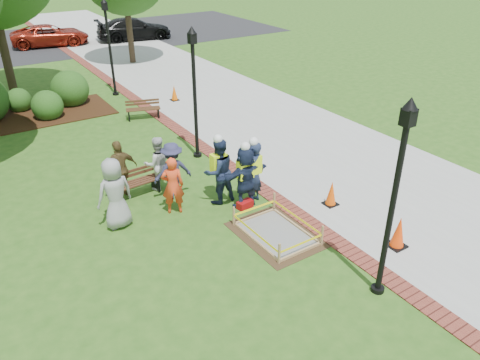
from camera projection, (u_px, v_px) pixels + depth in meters
ground at (249, 240)px, 11.53m from camera, size 100.00×100.00×0.00m
sidewalk at (218, 98)px, 21.33m from camera, size 6.00×60.00×0.02m
brick_edging at (152, 111)px, 19.77m from camera, size 0.50×60.00×0.03m
mulch_bed at (23, 118)px, 18.97m from camera, size 7.00×3.00×0.05m
parking_lot at (26, 44)px, 31.52m from camera, size 36.00×12.00×0.01m
wet_concrete_pad at (276, 227)px, 11.63m from camera, size 1.72×2.32×0.55m
bench_near at (136, 188)px, 13.35m from camera, size 1.43×0.57×0.75m
bench_far at (144, 113)px, 18.89m from camera, size 1.42×0.83×0.73m
cone_front at (399, 233)px, 11.10m from camera, size 0.42×0.42×0.83m
cone_back at (331, 194)px, 12.85m from camera, size 0.37×0.37×0.73m
cone_far at (174, 93)px, 20.85m from camera, size 0.35×0.35×0.70m
toolbox at (245, 204)px, 12.82m from camera, size 0.46×0.29×0.22m
lamp_near at (395, 189)px, 8.74m from camera, size 0.28×0.28×4.26m
lamp_mid at (194, 85)px, 14.67m from camera, size 0.28×0.28×4.26m
lamp_far at (109, 40)px, 20.59m from camera, size 0.28×0.28×4.26m
shrub_c at (50, 118)px, 19.03m from camera, size 1.25×1.25×1.25m
shrub_d at (72, 104)px, 20.55m from camera, size 1.61×1.61×1.61m
shrub_e at (21, 111)px, 19.84m from camera, size 1.04×1.04×1.04m
casual_person_a at (115, 194)px, 11.67m from camera, size 0.64×0.45×1.88m
casual_person_b at (173, 186)px, 12.32m from camera, size 0.61×0.51×1.62m
casual_person_c at (158, 164)px, 13.46m from camera, size 0.57×0.41×1.63m
casual_person_d at (121, 169)px, 13.05m from camera, size 0.58×0.41×1.71m
casual_person_e at (173, 171)px, 13.02m from camera, size 0.57×0.40×1.67m
hivis_worker_a at (245, 175)px, 12.56m from camera, size 0.58×0.38×1.91m
hivis_worker_b at (253, 171)px, 12.71m from camera, size 0.68×0.58×1.97m
hivis_worker_c at (219, 169)px, 12.74m from camera, size 0.62×0.42×2.02m
parked_car_c at (52, 46)px, 31.06m from camera, size 2.73×4.77×1.46m
parked_car_d at (135, 40)px, 32.78m from camera, size 2.80×5.16×1.60m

